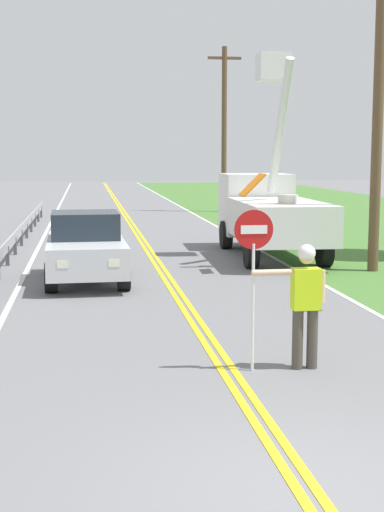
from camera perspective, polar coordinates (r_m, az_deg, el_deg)
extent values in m
plane|color=slate|center=(7.22, 8.97, -17.63)|extent=(160.00, 160.00, 0.00)
cube|color=yellow|center=(26.46, -4.06, 1.16)|extent=(0.11, 110.00, 0.01)
cube|color=yellow|center=(26.47, -3.67, 1.16)|extent=(0.11, 110.00, 0.01)
cube|color=silver|center=(26.98, 3.79, 1.29)|extent=(0.12, 110.00, 0.01)
cube|color=silver|center=(26.44, -11.66, 1.01)|extent=(0.12, 110.00, 0.01)
cylinder|color=#474238|center=(10.89, 9.31, -6.35)|extent=(0.16, 0.16, 0.88)
cylinder|color=#474238|center=(10.82, 8.19, -6.41)|extent=(0.16, 0.16, 0.88)
cube|color=#C6EA19|center=(10.70, 8.84, -2.53)|extent=(0.40, 0.24, 0.60)
cylinder|color=beige|center=(10.52, 6.26, -1.28)|extent=(0.60, 0.09, 0.09)
cylinder|color=beige|center=(10.77, 10.06, -2.33)|extent=(0.09, 0.09, 0.48)
sphere|color=beige|center=(10.62, 8.89, -0.04)|extent=(0.22, 0.22, 0.22)
sphere|color=white|center=(10.62, 8.90, 0.23)|extent=(0.25, 0.25, 0.25)
cylinder|color=silver|center=(10.55, 4.74, -4.03)|extent=(0.04, 0.04, 1.85)
cylinder|color=#B71414|center=(10.37, 4.81, 2.06)|extent=(0.56, 0.03, 0.56)
cube|color=white|center=(10.36, 4.84, 2.05)|extent=(0.38, 0.01, 0.12)
cube|color=silver|center=(21.31, 6.82, 2.75)|extent=(2.42, 4.66, 1.10)
cube|color=silver|center=(24.64, 4.96, 4.05)|extent=(2.26, 2.16, 2.00)
cube|color=#1E2833|center=(25.64, 4.51, 4.87)|extent=(1.98, 0.11, 0.90)
cylinder|color=silver|center=(20.37, 7.45, 4.39)|extent=(0.56, 0.56, 0.24)
cylinder|color=silver|center=(21.35, 6.86, 9.81)|extent=(0.30, 2.30, 3.77)
cube|color=white|center=(22.50, 6.30, 14.37)|extent=(0.92, 0.92, 0.80)
cube|color=orange|center=(19.23, 4.69, 5.51)|extent=(0.62, 0.82, 0.59)
cylinder|color=black|center=(24.35, 2.66, 1.66)|extent=(0.34, 0.93, 0.92)
cylinder|color=black|center=(24.77, 7.37, 1.71)|extent=(0.34, 0.93, 0.92)
cylinder|color=black|center=(20.16, 4.62, 0.35)|extent=(0.34, 0.93, 0.92)
cylinder|color=black|center=(20.66, 10.23, 0.43)|extent=(0.34, 0.93, 0.92)
cube|color=silver|center=(18.06, -8.23, 0.18)|extent=(1.94, 4.14, 0.72)
cube|color=#1E2833|center=(18.23, -8.29, 2.40)|extent=(1.66, 1.76, 0.64)
cube|color=#EAEACC|center=(16.06, -6.09, -0.56)|extent=(0.24, 0.07, 0.16)
cube|color=#EAEACC|center=(16.04, -10.03, -0.65)|extent=(0.24, 0.07, 0.16)
cylinder|color=black|center=(16.89, -5.32, -1.54)|extent=(0.30, 0.69, 0.68)
cylinder|color=black|center=(16.85, -10.89, -1.67)|extent=(0.30, 0.69, 0.68)
cylinder|color=black|center=(19.40, -5.88, -0.33)|extent=(0.30, 0.69, 0.68)
cylinder|color=black|center=(19.37, -10.73, -0.44)|extent=(0.30, 0.69, 0.68)
cylinder|color=brown|center=(20.09, 14.26, 11.51)|extent=(0.28, 0.28, 8.90)
cylinder|color=brown|center=(40.10, 2.51, 9.72)|extent=(0.28, 0.28, 8.77)
cube|color=brown|center=(40.39, 2.54, 15.10)|extent=(1.80, 0.14, 0.14)
cone|color=orange|center=(14.97, 9.12, -2.79)|extent=(0.36, 0.36, 0.70)
cylinder|color=white|center=(14.97, 9.12, -2.66)|extent=(0.25, 0.25, 0.08)
cube|color=black|center=(15.04, 9.09, -4.04)|extent=(0.40, 0.40, 0.03)
cube|color=#9EA0A3|center=(22.31, -13.86, 1.10)|extent=(0.06, 32.00, 0.32)
cube|color=#4C4C51|center=(21.22, -14.14, 0.00)|extent=(0.10, 0.10, 0.55)
cube|color=#4C4C51|center=(23.48, -13.57, 0.76)|extent=(0.10, 0.10, 0.55)
cube|color=#4C4C51|center=(25.74, -13.11, 1.39)|extent=(0.10, 0.10, 0.55)
cube|color=#4C4C51|center=(28.00, -12.72, 1.91)|extent=(0.10, 0.10, 0.55)
cube|color=#4C4C51|center=(30.27, -12.39, 2.35)|extent=(0.10, 0.10, 0.55)
cube|color=#4C4C51|center=(32.54, -12.10, 2.74)|extent=(0.10, 0.10, 0.55)
cube|color=#4C4C51|center=(34.81, -11.85, 3.07)|extent=(0.10, 0.10, 0.55)
cube|color=#4C4C51|center=(37.09, -11.63, 3.36)|extent=(0.10, 0.10, 0.55)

